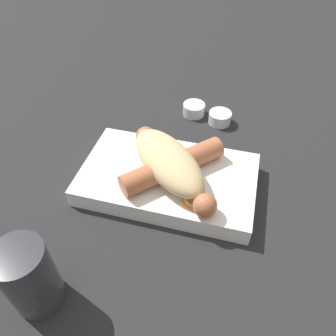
# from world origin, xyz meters

# --- Properties ---
(ground_plane) EXTENTS (3.00, 3.00, 0.00)m
(ground_plane) POSITION_xyz_m (0.00, 0.00, 0.00)
(ground_plane) COLOR #232326
(food_tray) EXTENTS (0.28, 0.16, 0.03)m
(food_tray) POSITION_xyz_m (0.00, 0.00, 0.02)
(food_tray) COLOR white
(food_tray) RESTS_ON ground_plane
(bread_roll) EXTENTS (0.17, 0.17, 0.05)m
(bread_roll) POSITION_xyz_m (0.00, -0.00, 0.06)
(bread_roll) COLOR #DBBC84
(bread_roll) RESTS_ON food_tray
(sausage) EXTENTS (0.16, 0.15, 0.03)m
(sausage) POSITION_xyz_m (0.01, -0.00, 0.05)
(sausage) COLOR #B26642
(sausage) RESTS_ON food_tray
(pickled_veggies) EXTENTS (0.05, 0.06, 0.00)m
(pickled_veggies) POSITION_xyz_m (0.06, -0.04, 0.03)
(pickled_veggies) COLOR orange
(pickled_veggies) RESTS_ON food_tray
(condiment_cup_near) EXTENTS (0.05, 0.05, 0.02)m
(condiment_cup_near) POSITION_xyz_m (0.06, 0.19, 0.01)
(condiment_cup_near) COLOR silver
(condiment_cup_near) RESTS_ON ground_plane
(condiment_cup_far) EXTENTS (0.05, 0.05, 0.02)m
(condiment_cup_far) POSITION_xyz_m (0.00, 0.21, 0.01)
(condiment_cup_far) COLOR silver
(condiment_cup_far) RESTS_ON ground_plane
(drink_glass) EXTENTS (0.06, 0.06, 0.10)m
(drink_glass) POSITION_xyz_m (-0.10, -0.22, 0.05)
(drink_glass) COLOR #333338
(drink_glass) RESTS_ON ground_plane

